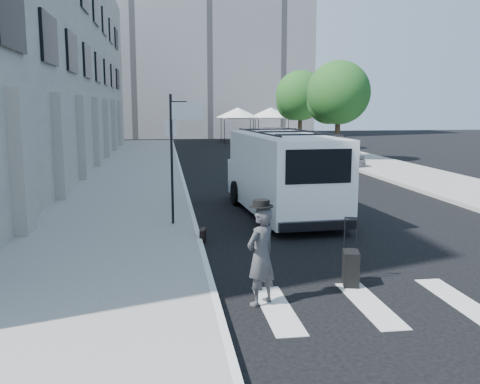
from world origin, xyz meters
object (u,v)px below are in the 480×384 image
object	(u,v)px
cargo_van	(282,174)
parked_car_c	(275,136)
suitcase	(351,268)
parked_car_b	(271,142)
briefcase	(203,236)
businessman	(261,256)
parked_car_a	(337,152)

from	to	relation	value
cargo_van	parked_car_c	size ratio (longest dim) A/B	1.33
suitcase	parked_car_b	size ratio (longest dim) A/B	0.28
parked_car_b	suitcase	bearing A→B (deg)	-105.84
suitcase	parked_car_b	distance (m)	29.77
cargo_van	briefcase	bearing A→B (deg)	-134.62
businessman	briefcase	world-z (taller)	businessman
parked_car_a	parked_car_b	bearing A→B (deg)	99.05
businessman	parked_car_c	xyz separation A→B (m)	(8.03, 37.16, -0.11)
suitcase	briefcase	bearing A→B (deg)	138.98
parked_car_c	businessman	bearing A→B (deg)	-95.75
parked_car_a	parked_car_c	world-z (taller)	parked_car_a
parked_car_c	suitcase	bearing A→B (deg)	-93.19
briefcase	parked_car_c	world-z (taller)	parked_car_c
briefcase	cargo_van	bearing A→B (deg)	59.70
briefcase	parked_car_c	xyz separation A→B (m)	(8.70, 32.86, 0.57)
businessman	suitcase	world-z (taller)	businessman
cargo_van	parked_car_a	xyz separation A→B (m)	(6.02, 12.82, -0.48)
parked_car_a	parked_car_b	distance (m)	10.05
businessman	parked_car_b	xyz separation A→B (m)	(6.26, 30.16, -0.10)
briefcase	parked_car_b	distance (m)	26.78
cargo_van	parked_car_c	bearing A→B (deg)	74.41
parked_car_c	cargo_van	bearing A→B (deg)	-95.01
businessman	cargo_van	distance (m)	7.72
businessman	parked_car_b	bearing A→B (deg)	-140.34
parked_car_c	parked_car_b	bearing A→B (deg)	-97.72
parked_car_c	briefcase	bearing A→B (deg)	-98.39
parked_car_b	parked_car_c	size ratio (longest dim) A/B	0.89
businessman	suitcase	distance (m)	2.04
briefcase	suitcase	size ratio (longest dim) A/B	0.35
businessman	briefcase	bearing A→B (deg)	-119.72
parked_car_a	businessman	bearing A→B (deg)	-112.69
suitcase	cargo_van	bearing A→B (deg)	102.45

